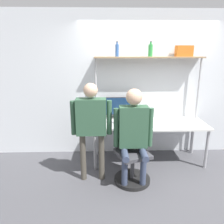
% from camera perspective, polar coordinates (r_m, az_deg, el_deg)
% --- Properties ---
extents(ground_plane, '(12.00, 12.00, 0.00)m').
position_cam_1_polar(ground_plane, '(3.94, 10.20, -14.86)').
color(ground_plane, '#4C4C51').
extents(wall_back, '(8.00, 0.06, 2.70)m').
position_cam_1_polar(wall_back, '(4.24, 8.87, 6.92)').
color(wall_back, silver).
rests_on(wall_back, ground_plane).
extents(desk, '(2.04, 0.76, 0.73)m').
position_cam_1_polar(desk, '(4.01, 9.51, -3.67)').
color(desk, silver).
rests_on(desk, ground_plane).
extents(shelf_unit, '(1.94, 0.26, 1.89)m').
position_cam_1_polar(shelf_unit, '(4.04, 9.47, 10.23)').
color(shelf_unit, '#997A56').
rests_on(shelf_unit, ground_plane).
extents(monitor, '(0.63, 0.17, 0.42)m').
position_cam_1_polar(monitor, '(4.09, 1.62, 1.33)').
color(monitor, '#333338').
rests_on(monitor, desk).
extents(laptop, '(0.35, 0.25, 0.24)m').
position_cam_1_polar(laptop, '(3.81, 4.15, -2.48)').
color(laptop, '#BCBCC1').
rests_on(laptop, desk).
extents(cell_phone, '(0.07, 0.15, 0.01)m').
position_cam_1_polar(cell_phone, '(3.80, 8.07, -3.61)').
color(cell_phone, silver).
rests_on(cell_phone, desk).
extents(office_chair, '(0.59, 0.59, 0.95)m').
position_cam_1_polar(office_chair, '(3.51, 5.08, -13.11)').
color(office_chair, black).
rests_on(office_chair, ground_plane).
extents(person_seated, '(0.59, 0.48, 1.47)m').
position_cam_1_polar(person_seated, '(3.23, 5.66, -4.39)').
color(person_seated, '#38425B').
rests_on(person_seated, ground_plane).
extents(person_standing, '(0.61, 0.21, 1.55)m').
position_cam_1_polar(person_standing, '(3.27, -5.41, -2.26)').
color(person_standing, '#4C473D').
rests_on(person_standing, ground_plane).
extents(bottle_blue, '(0.06, 0.06, 0.26)m').
position_cam_1_polar(bottle_blue, '(3.95, 1.33, 15.85)').
color(bottle_blue, '#335999').
rests_on(bottle_blue, shelf_unit).
extents(bottle_green, '(0.08, 0.08, 0.26)m').
position_cam_1_polar(bottle_green, '(4.02, 10.01, 15.63)').
color(bottle_green, '#2D8C3F').
rests_on(bottle_green, shelf_unit).
extents(storage_box, '(0.29, 0.16, 0.19)m').
position_cam_1_polar(storage_box, '(4.18, 18.28, 14.89)').
color(storage_box, '#D1661E').
rests_on(storage_box, shelf_unit).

